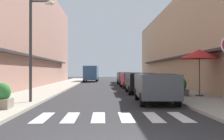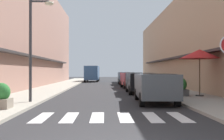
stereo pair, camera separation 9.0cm
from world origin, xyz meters
TOP-DOWN VIEW (x-y plane):
  - ground_plane at (0.00, 18.70)m, footprint 102.84×102.84m
  - sidewalk_left at (-4.88, 18.70)m, footprint 3.07×65.44m
  - sidewalk_right at (4.88, 18.70)m, footprint 3.07×65.44m
  - building_row_left at (-8.91, 20.04)m, footprint 5.50×44.07m
  - building_row_right at (8.91, 20.04)m, footprint 5.50×44.07m
  - crosswalk at (-0.00, 4.06)m, footprint 5.20×2.20m
  - parked_car_near at (2.29, 8.21)m, footprint 1.94×4.40m
  - parked_car_mid at (2.29, 14.23)m, footprint 1.83×4.17m
  - parked_car_far at (2.29, 20.19)m, footprint 1.95×4.17m
  - parked_car_distant at (2.29, 26.70)m, footprint 1.84×4.23m
  - delivery_van at (-2.14, 36.15)m, footprint 2.14×5.46m
  - street_lamp at (-3.62, 7.96)m, footprint 1.19×0.28m
  - cafe_umbrella at (5.39, 10.70)m, footprint 2.41×2.41m
  - planter_corner at (-4.34, 5.56)m, footprint 0.76×0.76m
  - planter_midblock at (4.27, 10.93)m, footprint 0.89×0.89m
  - planter_far at (4.82, 17.94)m, footprint 1.03×1.03m

SIDE VIEW (x-z plane):
  - ground_plane at x=0.00m, z-range 0.00..0.00m
  - crosswalk at x=0.00m, z-range 0.00..0.01m
  - sidewalk_left at x=-4.88m, z-range 0.00..0.12m
  - sidewalk_right at x=4.88m, z-range 0.00..0.12m
  - planter_corner at x=-4.34m, z-range 0.10..1.11m
  - planter_midblock at x=4.27m, z-range 0.09..1.19m
  - planter_far at x=4.82m, z-range 0.11..1.40m
  - parked_car_far at x=2.29m, z-range 0.19..1.66m
  - parked_car_mid at x=2.29m, z-range 0.19..1.66m
  - parked_car_distant at x=2.29m, z-range 0.19..1.66m
  - parked_car_near at x=2.29m, z-range 0.19..1.66m
  - delivery_van at x=-2.14m, z-range 0.22..2.59m
  - cafe_umbrella at x=5.39m, z-range 1.21..3.98m
  - street_lamp at x=-3.62m, z-range 0.70..5.71m
  - building_row_right at x=8.91m, z-range 0.00..8.46m
  - building_row_left at x=-8.91m, z-range 0.00..10.86m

